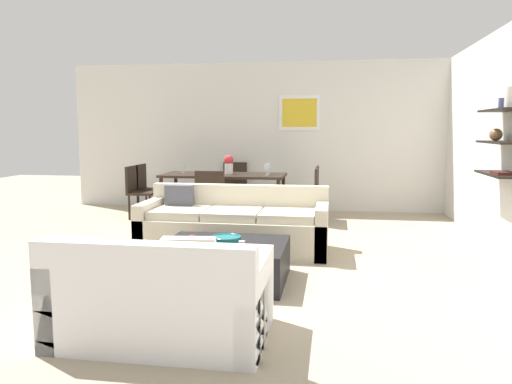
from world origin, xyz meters
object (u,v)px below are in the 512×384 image
Objects in this scene: dining_chair_right_far at (310,189)px; wine_glass_head at (228,165)px; loveseat_white at (163,299)px; dining_table at (224,178)px; dining_chair_head at (234,183)px; wine_glass_left_far at (183,166)px; decorative_bowl at (226,239)px; candle_jar at (242,244)px; dining_chair_left_far at (147,186)px; wine_glass_right_near at (267,168)px; dining_chair_foot at (212,195)px; dining_chair_right_near at (309,192)px; sofa_beige at (234,227)px; centerpiece_vase at (229,164)px; wine_glass_right_far at (269,167)px; coffee_table at (225,262)px; apple_on_coffee_table at (192,239)px; dining_chair_left_near at (138,188)px.

wine_glass_head reaches higher than dining_chair_right_far.
loveseat_white is at bearing -99.30° from dining_chair_right_far.
dining_chair_head is (0.00, 0.84, -0.18)m from dining_table.
wine_glass_left_far is 0.78m from wine_glass_head.
dining_chair_right_far is 1.48m from wine_glass_head.
wine_glass_head reaches higher than decorative_bowl.
dining_chair_left_far is at bearing 122.98° from candle_jar.
dining_chair_head reaches higher than dining_table.
wine_glass_head reaches higher than wine_glass_right_near.
decorative_bowl is 1.88× the size of wine_glass_left_far.
dining_chair_foot is at bearing -52.14° from wine_glass_left_far.
loveseat_white is 5.16m from wine_glass_head.
dining_chair_right_near reaches higher than loveseat_white.
sofa_beige is 14.47× the size of wine_glass_left_far.
centerpiece_vase reaches higher than dining_chair_right_near.
dining_chair_head is at bearing 135.12° from wine_glass_right_far.
coffee_table is 3.51m from wine_glass_right_far.
wine_glass_right_far is at bearing -172.76° from dining_chair_right_far.
wine_glass_head is at bearing 172.89° from dining_chair_right_far.
dining_chair_foot is 1.00× the size of dining_chair_head.
loveseat_white is 4.86m from wine_glass_right_far.
dining_chair_left_far is at bearing 117.57° from apple_on_coffee_table.
dining_chair_head is 5.58× the size of wine_glass_left_far.
sofa_beige is 1.40m from dining_chair_foot.
dining_chair_left_far is at bearing -155.64° from dining_chair_head.
sofa_beige is 2.60× the size of dining_chair_right_near.
wine_glass_head is at bearing 146.93° from wine_glass_right_near.
dining_chair_left_near is 5.16× the size of wine_glass_head.
wine_glass_head is at bearing 90.00° from dining_chair_foot.
wine_glass_left_far is 0.91× the size of wine_glass_right_far.
dining_chair_right_near is 0.84m from wine_glass_right_far.
sofa_beige is 3.05m from dining_chair_left_far.
wine_glass_right_far is (0.73, 0.95, 0.37)m from dining_chair_foot.
apple_on_coffee_table is at bearing -94.99° from wine_glass_right_near.
dining_chair_left_near is at bearing -172.06° from wine_glass_right_far.
centerpiece_vase is (-0.52, 2.14, 0.63)m from sofa_beige.
coffee_table is at bearing -79.70° from dining_chair_head.
dining_chair_head reaches higher than decorative_bowl.
dining_chair_foot is at bearing -127.86° from wine_glass_right_far.
coffee_table is 3.53m from centerpiece_vase.
apple_on_coffee_table is 0.10× the size of dining_chair_right_far.
apple_on_coffee_table is at bearing -83.80° from centerpiece_vase.
wine_glass_right_far is 0.56× the size of centerpiece_vase.
dining_chair_head is 1.00× the size of dining_chair_left_far.
wine_glass_right_far is (-0.03, 3.40, 0.46)m from decorative_bowl.
loveseat_white is 1.69× the size of dining_chair_left_far.
dining_table is 2.31× the size of dining_chair_right_far.
wine_glass_right_far is at bearing 52.14° from dining_chair_foot.
dining_table reaches higher than decorative_bowl.
wine_glass_right_near is at bearing 2.32° from dining_chair_left_near.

